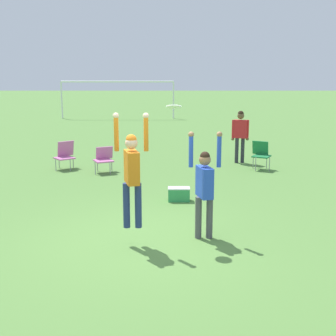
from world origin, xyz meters
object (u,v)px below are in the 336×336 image
at_px(camping_chair_0, 103,158).
at_px(camping_chair_1, 64,154).
at_px(person_defending, 204,183).
at_px(person_spectator_near, 239,132).
at_px(camping_chair_2, 260,153).
at_px(cooler_box, 178,194).
at_px(frisbee, 173,107).
at_px(person_jumping, 131,168).

height_order(camping_chair_0, camping_chair_1, camping_chair_1).
bearing_deg(camping_chair_0, camping_chair_1, -46.12).
xyz_separation_m(person_defending, camping_chair_0, (-2.60, 5.63, -0.60)).
xyz_separation_m(camping_chair_0, person_spectator_near, (4.32, 1.46, 0.60)).
relative_size(camping_chair_0, camping_chair_2, 0.88).
height_order(person_defending, camping_chair_0, person_defending).
distance_m(camping_chair_0, camping_chair_1, 1.37).
relative_size(camping_chair_1, person_spectator_near, 0.50).
bearing_deg(cooler_box, frisbee, -93.57).
xyz_separation_m(camping_chair_1, cooler_box, (3.47, -3.64, -0.31)).
bearing_deg(camping_chair_1, cooler_box, 96.04).
distance_m(camping_chair_2, cooler_box, 4.47).
relative_size(camping_chair_0, person_spectator_near, 0.44).
bearing_deg(camping_chair_0, person_jumping, 77.67).
distance_m(person_jumping, cooler_box, 3.21).
xyz_separation_m(camping_chair_0, camping_chair_2, (4.83, 0.45, 0.07)).
bearing_deg(camping_chair_2, person_defending, 97.06).
relative_size(camping_chair_1, camping_chair_2, 0.99).
relative_size(person_jumping, person_spectator_near, 1.17).
xyz_separation_m(camping_chair_1, camping_chair_2, (6.11, -0.05, 0.04)).
bearing_deg(camping_chair_1, person_jumping, 74.21).
height_order(frisbee, person_spectator_near, frisbee).
distance_m(person_defending, person_spectator_near, 7.30).
height_order(person_defending, person_spectator_near, person_defending).
bearing_deg(camping_chair_2, person_jumping, 88.51).
distance_m(person_defending, cooler_box, 2.67).
bearing_deg(camping_chair_1, person_defending, 84.71).
xyz_separation_m(frisbee, person_spectator_near, (2.28, 7.11, -1.38)).
xyz_separation_m(camping_chair_0, camping_chair_1, (-1.28, 0.50, 0.03)).
xyz_separation_m(camping_chair_2, cooler_box, (-2.63, -3.59, -0.35)).
distance_m(person_jumping, camping_chair_1, 7.03).
relative_size(person_jumping, camping_chair_1, 2.36).
distance_m(camping_chair_0, camping_chair_2, 4.85).
bearing_deg(camping_chair_0, person_defending, 90.07).
xyz_separation_m(person_defending, camping_chair_1, (-3.88, 6.13, -0.57)).
xyz_separation_m(person_jumping, camping_chair_1, (-2.59, 6.47, -0.92)).
bearing_deg(person_defending, camping_chair_1, -162.67).
bearing_deg(person_defending, camping_chair_2, 144.87).
bearing_deg(person_defending, cooler_box, 174.23).
bearing_deg(frisbee, camping_chair_1, 118.37).
relative_size(person_defending, camping_chair_1, 2.31).
distance_m(camping_chair_1, camping_chair_2, 6.11).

